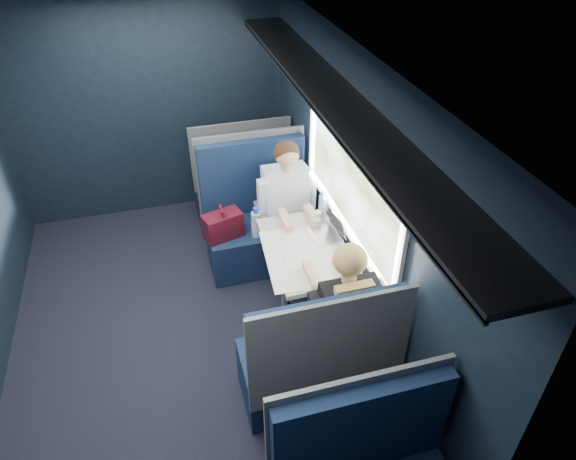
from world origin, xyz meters
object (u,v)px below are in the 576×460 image
object	(u,v)px
seat_bay_far	(315,364)
laptop	(330,228)
seat_row_front	(240,178)
man	(288,203)
cup	(317,216)
woman	(343,309)
table	(304,256)
bottle_small	(323,205)
seat_bay_near	(257,224)

from	to	relation	value
seat_bay_far	laptop	distance (m)	1.16
seat_row_front	man	bearing A→B (deg)	-77.17
seat_bay_far	cup	size ratio (longest dim) A/B	15.24
seat_row_front	woman	size ratio (longest dim) A/B	0.88
table	seat_row_front	bearing A→B (deg)	95.80
table	man	world-z (taller)	man
seat_bay_far	woman	world-z (taller)	woman
table	bottle_small	distance (m)	0.54
woman	bottle_small	bearing A→B (deg)	78.41
seat_row_front	laptop	size ratio (longest dim) A/B	3.63
seat_row_front	woman	bearing A→B (deg)	-84.30
cup	seat_row_front	bearing A→B (deg)	105.83
woman	cup	bearing A→B (deg)	81.33
seat_bay_near	table	bearing A→B (deg)	-77.05
woman	bottle_small	size ratio (longest dim) A/B	5.62
seat_row_front	bottle_small	world-z (taller)	seat_row_front
cup	seat_bay_near	bearing A→B (deg)	129.50
table	cup	bearing A→B (deg)	56.70
table	seat_bay_near	world-z (taller)	seat_bay_near
seat_bay_near	seat_bay_far	bearing A→B (deg)	-89.45
man	seat_bay_far	bearing A→B (deg)	-99.03
man	laptop	distance (m)	0.61
seat_bay_near	woman	size ratio (longest dim) A/B	0.95
seat_bay_near	man	xyz separation A→B (m)	(0.27, -0.17, 0.30)
table	woman	size ratio (longest dim) A/B	0.76
seat_row_front	laptop	world-z (taller)	seat_row_front
woman	cup	world-z (taller)	woman
seat_row_front	man	xyz separation A→B (m)	(0.25, -1.10, 0.31)
woman	bottle_small	distance (m)	1.15
seat_row_front	bottle_small	xyz separation A→B (m)	(0.48, -1.38, 0.43)
seat_bay_far	cup	world-z (taller)	seat_bay_far
table	woman	world-z (taller)	woman
bottle_small	laptop	bearing A→B (deg)	-97.33
seat_bay_near	seat_bay_far	distance (m)	1.74
table	seat_bay_near	distance (m)	0.92
seat_bay_far	laptop	xyz separation A→B (m)	(0.44, 1.00, 0.39)
woman	laptop	distance (m)	0.86
seat_row_front	cup	size ratio (longest dim) A/B	14.03
seat_bay_near	woman	distance (m)	1.63
seat_bay_near	man	bearing A→B (deg)	-32.16
seat_row_front	cup	distance (m)	1.55
table	bottle_small	xyz separation A→B (m)	(0.30, 0.41, 0.18)
man	woman	world-z (taller)	same
seat_bay_near	woman	xyz separation A→B (m)	(0.27, -1.57, 0.31)
cup	woman	bearing A→B (deg)	-98.67
seat_bay_near	bottle_small	world-z (taller)	seat_bay_near
man	bottle_small	bearing A→B (deg)	-51.10
bottle_small	table	bearing A→B (deg)	-125.73
seat_row_front	laptop	bearing A→B (deg)	-75.16
seat_row_front	cup	bearing A→B (deg)	-74.17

